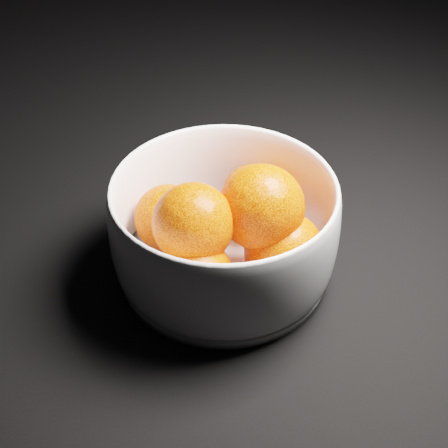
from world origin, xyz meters
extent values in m
cylinder|color=silver|center=(0.20, -0.25, 0.01)|extent=(0.19, 0.19, 0.01)
sphere|color=#FF490D|center=(0.24, -0.21, 0.04)|extent=(0.06, 0.06, 0.06)
sphere|color=#FF490D|center=(0.16, -0.22, 0.04)|extent=(0.06, 0.06, 0.06)
sphere|color=#FF490D|center=(0.16, -0.29, 0.04)|extent=(0.06, 0.06, 0.06)
sphere|color=#FF490D|center=(0.24, -0.29, 0.04)|extent=(0.07, 0.07, 0.07)
sphere|color=#FF490D|center=(0.17, -0.27, 0.08)|extent=(0.07, 0.07, 0.07)
sphere|color=#FF490D|center=(0.22, -0.27, 0.08)|extent=(0.07, 0.07, 0.07)
camera|label=1|loc=(0.08, -0.65, 0.40)|focal=50.00mm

